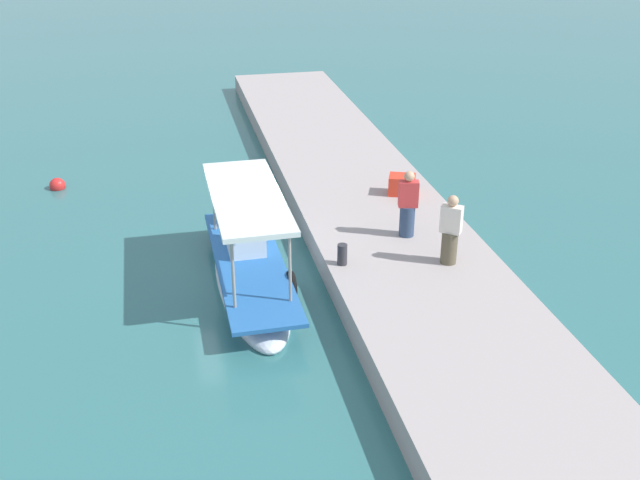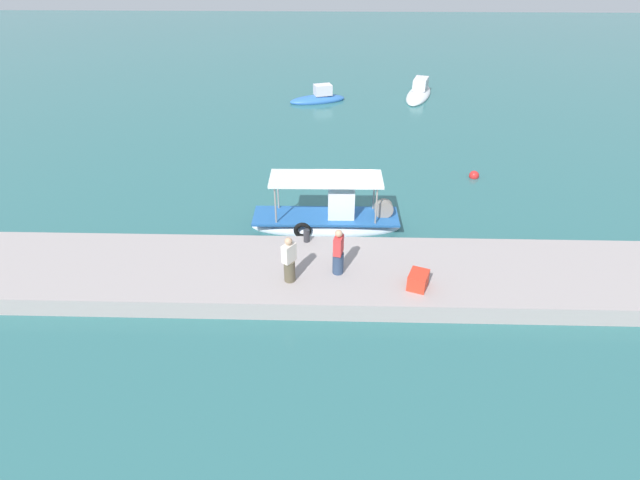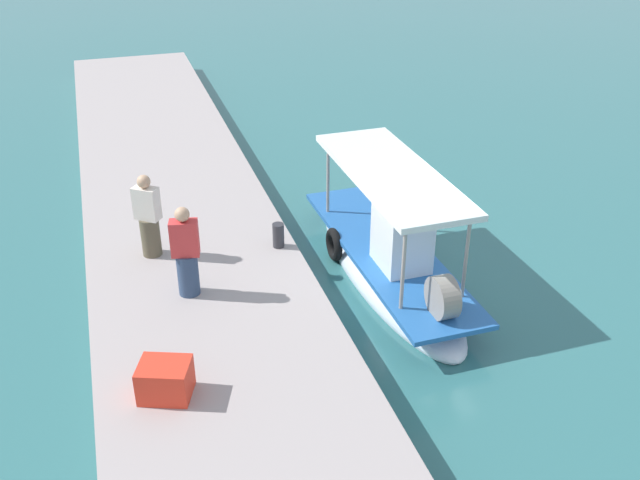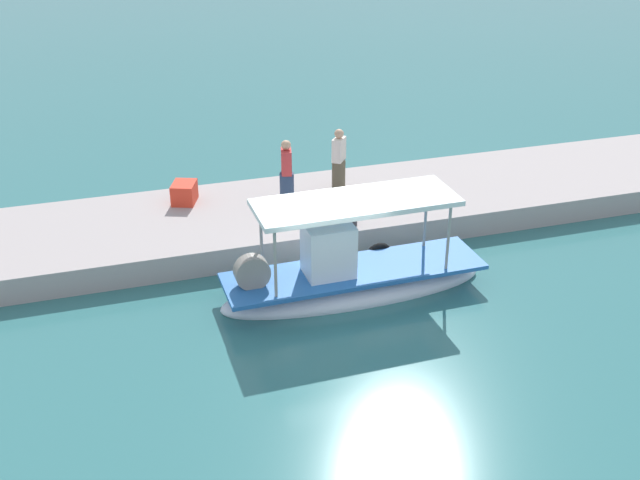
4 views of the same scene
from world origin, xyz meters
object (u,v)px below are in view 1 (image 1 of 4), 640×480
at_px(fisherman_near_bollard, 450,233).
at_px(cargo_crate, 402,185).
at_px(main_fishing_boat, 250,267).
at_px(fisherman_by_crate, 408,207).
at_px(mooring_bollard, 342,254).
at_px(marker_buoy, 58,186).

xyz_separation_m(fisherman_near_bollard, cargo_crate, (4.40, -0.25, -0.51)).
distance_m(main_fishing_boat, fisherman_near_bollard, 4.96).
distance_m(fisherman_by_crate, cargo_crate, 2.88).
bearing_deg(fisherman_by_crate, cargo_crate, -15.48).
bearing_deg(mooring_bollard, fisherman_by_crate, -58.98).
height_order(main_fishing_boat, cargo_crate, main_fishing_boat).
bearing_deg(marker_buoy, fisherman_near_bollard, -131.42).
bearing_deg(main_fishing_boat, fisherman_by_crate, -84.52).
relative_size(fisherman_near_bollard, cargo_crate, 2.29).
xyz_separation_m(fisherman_near_bollard, fisherman_by_crate, (1.67, 0.51, 0.01)).
bearing_deg(mooring_bollard, fisherman_near_bollard, -100.30).
relative_size(mooring_bollard, cargo_crate, 0.68).
distance_m(main_fishing_boat, mooring_bollard, 2.35).
xyz_separation_m(fisherman_by_crate, cargo_crate, (2.73, -0.75, -0.52)).
xyz_separation_m(fisherman_near_bollard, mooring_bollard, (0.46, 2.53, -0.53)).
relative_size(main_fishing_boat, mooring_bollard, 12.43).
height_order(fisherman_by_crate, mooring_bollard, fisherman_by_crate).
height_order(mooring_bollard, marker_buoy, mooring_bollard).
bearing_deg(mooring_bollard, cargo_crate, -35.16).
xyz_separation_m(main_fishing_boat, cargo_crate, (3.13, -4.92, 0.54)).
xyz_separation_m(fisherman_near_bollard, marker_buoy, (8.77, 9.94, -1.37)).
xyz_separation_m(cargo_crate, marker_buoy, (4.37, 10.19, -0.86)).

